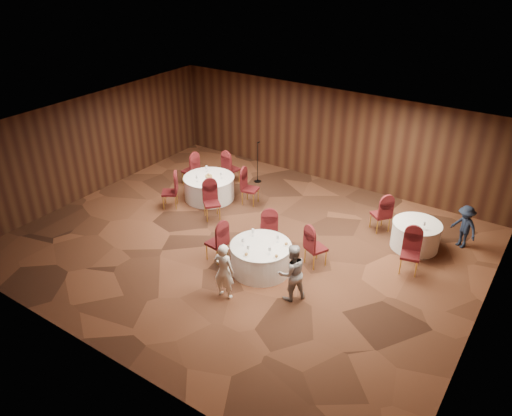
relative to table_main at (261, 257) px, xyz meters
The scene contains 15 objects.
ground 1.32m from the table_main, 142.04° to the left, with size 12.00×12.00×0.00m, color black.
room_shell 2.03m from the table_main, 142.04° to the left, with size 12.00×12.00×12.00m.
table_main is the anchor object (origin of this frame).
table_left 4.29m from the table_main, 146.03° to the left, with size 1.62×1.62×0.74m.
table_right 4.32m from the table_main, 48.07° to the left, with size 1.29×1.29×0.74m.
chairs_main 0.68m from the table_main, 109.51° to the left, with size 2.89×2.01×1.00m.
chairs_left 4.26m from the table_main, 145.41° to the left, with size 3.04×3.14×1.00m.
chairs_right 3.70m from the table_main, 48.76° to the left, with size 2.06×2.23×1.00m.
tabletop_main 0.50m from the table_main, 37.82° to the right, with size 1.12×1.08×0.22m.
tabletop_left 4.31m from the table_main, 146.09° to the left, with size 0.77×0.81×0.22m.
tabletop_right 4.35m from the table_main, 44.16° to the left, with size 0.08×0.08×0.22m.
mic_stand 5.20m from the table_main, 124.52° to the left, with size 0.24×0.24×1.45m.
woman_a 1.40m from the table_main, 95.08° to the right, with size 0.52×0.34×1.43m, color white.
woman_b 1.36m from the table_main, 24.10° to the right, with size 0.70×0.54×1.43m, color #9E9DA2.
man_c 5.59m from the table_main, 45.24° to the left, with size 0.79×0.46×1.23m, color #151E31.
Camera 1 is at (6.69, -9.48, 7.44)m, focal length 35.00 mm.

